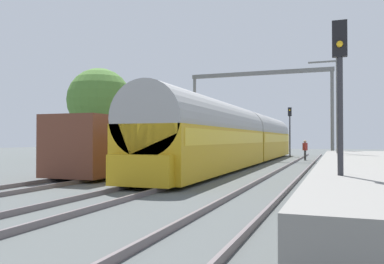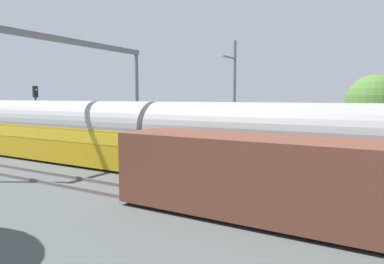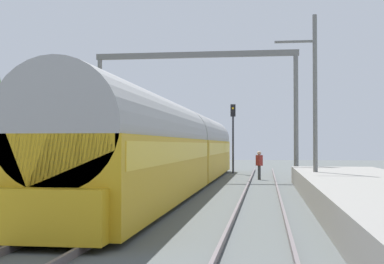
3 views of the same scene
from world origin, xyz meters
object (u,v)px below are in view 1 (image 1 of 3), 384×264
(person_crossing, at_px, (305,148))
(catenary_gantry, at_px, (259,96))
(railway_signal_far, at_px, (290,125))
(freight_car, at_px, (138,145))
(railway_signal_near, at_px, (340,89))
(passenger_train, at_px, (244,137))

(person_crossing, height_order, catenary_gantry, catenary_gantry)
(railway_signal_far, bearing_deg, freight_car, -105.51)
(freight_car, distance_m, railway_signal_near, 14.26)
(person_crossing, bearing_deg, catenary_gantry, -128.35)
(passenger_train, distance_m, railway_signal_near, 19.28)
(freight_car, distance_m, person_crossing, 16.98)
(freight_car, bearing_deg, railway_signal_far, 74.49)
(freight_car, xyz_separation_m, person_crossing, (8.02, 14.97, -0.44))
(passenger_train, bearing_deg, railway_signal_far, 81.62)
(catenary_gantry, bearing_deg, passenger_train, -90.00)
(freight_car, xyz_separation_m, railway_signal_far, (6.03, 21.73, 1.79))
(person_crossing, bearing_deg, passenger_train, -69.75)
(freight_car, relative_size, person_crossing, 7.51)
(passenger_train, bearing_deg, catenary_gantry, 90.00)
(passenger_train, height_order, railway_signal_far, railway_signal_far)
(person_crossing, bearing_deg, railway_signal_far, 158.65)
(passenger_train, bearing_deg, railway_signal_near, -70.27)
(passenger_train, bearing_deg, freight_car, -115.24)
(passenger_train, relative_size, person_crossing, 18.99)
(railway_signal_far, relative_size, catenary_gantry, 0.40)
(freight_car, height_order, railway_signal_near, railway_signal_near)
(railway_signal_far, distance_m, catenary_gantry, 7.38)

